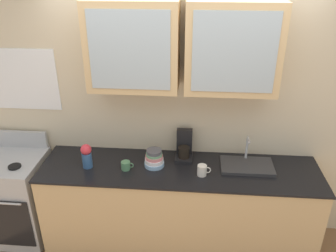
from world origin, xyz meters
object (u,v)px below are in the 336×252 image
object	(u,v)px
cup_near_bowls	(126,165)
coffee_maker	(184,148)
cup_near_sink	(202,170)
stove_range	(14,197)
vase	(87,155)
sink_faucet	(247,165)
bowl_stack	(154,159)

from	to	relation	value
cup_near_bowls	coffee_maker	size ratio (longest dim) A/B	0.41
cup_near_sink	coffee_maker	size ratio (longest dim) A/B	0.43
stove_range	vase	xyz separation A→B (m)	(0.84, -0.04, 0.58)
stove_range	cup_near_sink	size ratio (longest dim) A/B	8.75
cup_near_bowls	coffee_maker	bearing A→B (deg)	26.41
sink_faucet	coffee_maker	size ratio (longest dim) A/B	1.71
vase	sink_faucet	bearing A→B (deg)	4.72
sink_faucet	bowl_stack	distance (m)	0.89
sink_faucet	coffee_maker	world-z (taller)	coffee_maker
stove_range	coffee_maker	bearing A→B (deg)	6.96
sink_faucet	cup_near_sink	size ratio (longest dim) A/B	3.97
vase	cup_near_bowls	xyz separation A→B (m)	(0.37, -0.01, -0.09)
stove_range	cup_near_bowls	bearing A→B (deg)	-2.45
stove_range	vase	bearing A→B (deg)	-2.95
vase	coffee_maker	distance (m)	0.94
cup_near_sink	coffee_maker	distance (m)	0.36
stove_range	cup_near_sink	distance (m)	2.00
stove_range	cup_near_bowls	xyz separation A→B (m)	(1.22, -0.05, 0.49)
sink_faucet	coffee_maker	bearing A→B (deg)	167.67
stove_range	cup_near_bowls	distance (m)	1.31
sink_faucet	bowl_stack	size ratio (longest dim) A/B	2.62
stove_range	cup_near_bowls	world-z (taller)	stove_range
bowl_stack	vase	size ratio (longest dim) A/B	0.79
vase	coffee_maker	world-z (taller)	coffee_maker
bowl_stack	cup_near_sink	xyz separation A→B (m)	(0.46, -0.12, -0.03)
bowl_stack	cup_near_bowls	distance (m)	0.27
cup_near_sink	coffee_maker	world-z (taller)	coffee_maker
stove_range	bowl_stack	bearing A→B (deg)	1.15
sink_faucet	cup_near_sink	distance (m)	0.46
cup_near_sink	cup_near_bowls	world-z (taller)	cup_near_sink
bowl_stack	vase	xyz separation A→B (m)	(-0.63, -0.07, 0.05)
sink_faucet	cup_near_bowls	bearing A→B (deg)	-173.33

